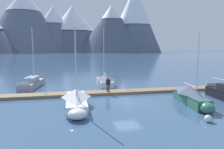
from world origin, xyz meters
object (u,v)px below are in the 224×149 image
Objects in this scene: sailboat_mid_dock_port at (104,80)px; person_on_dock at (108,84)px; mooring_buoy_channel_marker at (208,119)px; sailboat_second_berth at (76,99)px; sailboat_nearest_berth at (33,83)px; sailboat_mid_dock_starboard at (192,96)px.

person_on_dock is at bearing -99.03° from sailboat_mid_dock_port.
sailboat_second_berth is at bearing 144.74° from mooring_buoy_channel_marker.
sailboat_second_berth is at bearing -131.56° from person_on_dock.
sailboat_mid_dock_starboard is at bearing -41.91° from sailboat_nearest_berth.
sailboat_mid_dock_port is at bearing 113.80° from sailboat_mid_dock_starboard.
sailboat_nearest_berth is 1.09× the size of sailboat_second_berth.
person_on_dock is 12.00m from mooring_buoy_channel_marker.
sailboat_second_berth reaches higher than sailboat_mid_dock_starboard.
sailboat_nearest_berth is at bearing 140.33° from person_on_dock.
sailboat_mid_dock_starboard reaches higher than mooring_buoy_channel_marker.
sailboat_mid_dock_starboard is at bearing -66.20° from sailboat_mid_dock_port.
mooring_buoy_channel_marker is (-1.69, -4.47, -0.57)m from sailboat_mid_dock_starboard.
sailboat_mid_dock_starboard is (15.40, -13.82, 0.29)m from sailboat_nearest_berth.
sailboat_mid_dock_port is at bearing 64.76° from sailboat_second_berth.
sailboat_nearest_berth is 4.81× the size of person_on_dock.
sailboat_nearest_berth is at bearing 111.73° from sailboat_second_berth.
sailboat_mid_dock_port is 17.51m from mooring_buoy_channel_marker.
sailboat_nearest_berth is at bearing 126.86° from mooring_buoy_channel_marker.
sailboat_mid_dock_port is 1.22× the size of sailboat_mid_dock_starboard.
sailboat_mid_dock_port is 4.85× the size of person_on_dock.
sailboat_mid_dock_starboard is 10.73× the size of mooring_buoy_channel_marker.
sailboat_mid_dock_port is at bearing -7.05° from sailboat_nearest_berth.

